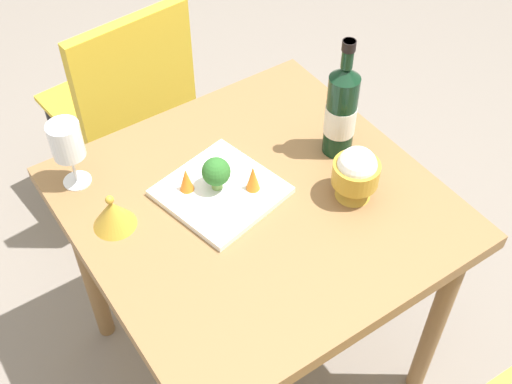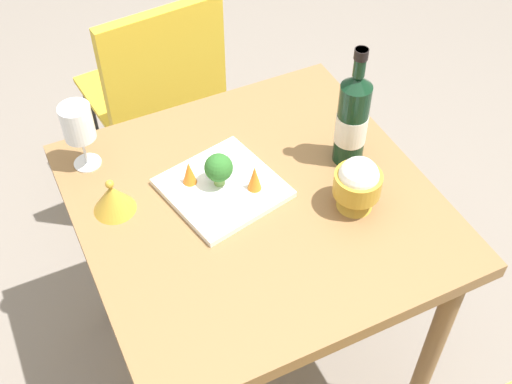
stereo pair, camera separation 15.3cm
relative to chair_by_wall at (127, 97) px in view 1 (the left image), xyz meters
The scene contains 11 objects.
ground_plane 0.92m from the chair_by_wall, 89.42° to the left, with size 8.00×8.00×0.00m, color gray.
dining_table 0.76m from the chair_by_wall, 89.42° to the left, with size 0.82×0.82×0.72m.
chair_by_wall is the anchor object (origin of this frame).
wine_bottle 0.83m from the chair_by_wall, 109.94° to the left, with size 0.08×0.08×0.32m.
wine_glass 0.65m from the chair_by_wall, 54.10° to the left, with size 0.08×0.08×0.18m.
rice_bowl 0.92m from the chair_by_wall, 102.58° to the left, with size 0.11×0.11×0.14m.
rice_bowl_lid 0.74m from the chair_by_wall, 63.54° to the left, with size 0.10×0.10×0.09m.
serving_plate 0.72m from the chair_by_wall, 84.65° to the left, with size 0.30×0.30×0.02m.
broccoli_floret 0.73m from the chair_by_wall, 84.28° to the left, with size 0.07×0.07×0.09m.
carrot_garnish_left 0.76m from the chair_by_wall, 90.06° to the left, with size 0.03×0.03×0.07m.
carrot_garnish_right 0.70m from the chair_by_wall, 78.60° to the left, with size 0.03×0.03×0.06m.
Camera 1 is at (0.59, 0.87, 1.87)m, focal length 46.35 mm.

